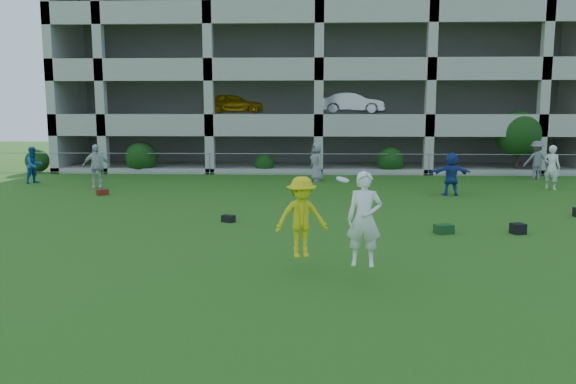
{
  "coord_description": "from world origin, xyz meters",
  "views": [
    {
      "loc": [
        -0.37,
        -11.64,
        3.57
      ],
      "look_at": [
        -0.99,
        3.0,
        1.4
      ],
      "focal_mm": 35.0,
      "sensor_mm": 36.0,
      "label": 1
    }
  ],
  "objects_px": {
    "bystander_c": "(316,162)",
    "frisbee_contest": "(321,218)",
    "bystander_f": "(536,160)",
    "crate_d": "(518,229)",
    "bystander_e": "(552,167)",
    "bystander_d": "(451,174)",
    "parking_garage": "(317,73)",
    "bystander_a": "(34,165)",
    "bystander_b": "(96,166)"
  },
  "relations": [
    {
      "from": "bystander_a",
      "to": "bystander_d",
      "type": "height_order",
      "value": "bystander_d"
    },
    {
      "from": "bystander_a",
      "to": "bystander_c",
      "type": "height_order",
      "value": "bystander_c"
    },
    {
      "from": "bystander_a",
      "to": "bystander_b",
      "type": "relative_size",
      "value": 0.89
    },
    {
      "from": "bystander_b",
      "to": "parking_garage",
      "type": "bearing_deg",
      "value": 38.73
    },
    {
      "from": "crate_d",
      "to": "frisbee_contest",
      "type": "height_order",
      "value": "frisbee_contest"
    },
    {
      "from": "bystander_c",
      "to": "bystander_f",
      "type": "height_order",
      "value": "bystander_f"
    },
    {
      "from": "bystander_f",
      "to": "crate_d",
      "type": "relative_size",
      "value": 5.62
    },
    {
      "from": "frisbee_contest",
      "to": "bystander_a",
      "type": "bearing_deg",
      "value": 132.89
    },
    {
      "from": "bystander_a",
      "to": "bystander_d",
      "type": "bearing_deg",
      "value": -71.21
    },
    {
      "from": "bystander_d",
      "to": "frisbee_contest",
      "type": "xyz_separation_m",
      "value": [
        -5.61,
        -11.65,
        0.37
      ]
    },
    {
      "from": "crate_d",
      "to": "bystander_a",
      "type": "bearing_deg",
      "value": 151.84
    },
    {
      "from": "bystander_b",
      "to": "bystander_c",
      "type": "bearing_deg",
      "value": 0.06
    },
    {
      "from": "parking_garage",
      "to": "bystander_d",
      "type": "bearing_deg",
      "value": -71.02
    },
    {
      "from": "frisbee_contest",
      "to": "parking_garage",
      "type": "distance_m",
      "value": 27.92
    },
    {
      "from": "bystander_c",
      "to": "frisbee_contest",
      "type": "bearing_deg",
      "value": -28.86
    },
    {
      "from": "bystander_a",
      "to": "bystander_e",
      "type": "distance_m",
      "value": 24.24
    },
    {
      "from": "bystander_b",
      "to": "bystander_f",
      "type": "bearing_deg",
      "value": -4.95
    },
    {
      "from": "bystander_b",
      "to": "bystander_e",
      "type": "xyz_separation_m",
      "value": [
        20.57,
        0.38,
        -0.0
      ]
    },
    {
      "from": "bystander_a",
      "to": "bystander_d",
      "type": "xyz_separation_m",
      "value": [
        19.29,
        -3.07,
        0.02
      ]
    },
    {
      "from": "bystander_f",
      "to": "parking_garage",
      "type": "bearing_deg",
      "value": -46.16
    },
    {
      "from": "bystander_d",
      "to": "crate_d",
      "type": "xyz_separation_m",
      "value": [
        0.16,
        -7.34,
        -0.75
      ]
    },
    {
      "from": "bystander_b",
      "to": "frisbee_contest",
      "type": "relative_size",
      "value": 0.86
    },
    {
      "from": "crate_d",
      "to": "parking_garage",
      "type": "bearing_deg",
      "value": 103.6
    },
    {
      "from": "bystander_d",
      "to": "bystander_e",
      "type": "xyz_separation_m",
      "value": [
        4.93,
        1.96,
        0.1
      ]
    },
    {
      "from": "bystander_b",
      "to": "parking_garage",
      "type": "distance_m",
      "value": 18.26
    },
    {
      "from": "bystander_c",
      "to": "frisbee_contest",
      "type": "height_order",
      "value": "frisbee_contest"
    },
    {
      "from": "bystander_e",
      "to": "bystander_b",
      "type": "bearing_deg",
      "value": 46.72
    },
    {
      "from": "frisbee_contest",
      "to": "bystander_d",
      "type": "bearing_deg",
      "value": 64.29
    },
    {
      "from": "bystander_a",
      "to": "bystander_b",
      "type": "xyz_separation_m",
      "value": [
        3.64,
        -1.5,
        0.11
      ]
    },
    {
      "from": "bystander_a",
      "to": "bystander_c",
      "type": "distance_m",
      "value": 13.78
    },
    {
      "from": "bystander_b",
      "to": "frisbee_contest",
      "type": "distance_m",
      "value": 16.6
    },
    {
      "from": "parking_garage",
      "to": "crate_d",
      "type": "bearing_deg",
      "value": -76.4
    },
    {
      "from": "parking_garage",
      "to": "bystander_a",
      "type": "bearing_deg",
      "value": -137.24
    },
    {
      "from": "bystander_d",
      "to": "bystander_e",
      "type": "relative_size",
      "value": 0.9
    },
    {
      "from": "bystander_a",
      "to": "bystander_f",
      "type": "bearing_deg",
      "value": -56.27
    },
    {
      "from": "crate_d",
      "to": "parking_garage",
      "type": "xyz_separation_m",
      "value": [
        -5.61,
        23.2,
        5.86
      ]
    },
    {
      "from": "bystander_b",
      "to": "bystander_f",
      "type": "xyz_separation_m",
      "value": [
        21.32,
        4.08,
        -0.01
      ]
    },
    {
      "from": "bystander_c",
      "to": "bystander_b",
      "type": "bearing_deg",
      "value": -102.89
    },
    {
      "from": "bystander_f",
      "to": "parking_garage",
      "type": "height_order",
      "value": "parking_garage"
    },
    {
      "from": "bystander_f",
      "to": "bystander_d",
      "type": "bearing_deg",
      "value": 41.25
    },
    {
      "from": "bystander_e",
      "to": "crate_d",
      "type": "height_order",
      "value": "bystander_e"
    },
    {
      "from": "bystander_e",
      "to": "frisbee_contest",
      "type": "bearing_deg",
      "value": 97.9
    },
    {
      "from": "bystander_f",
      "to": "frisbee_contest",
      "type": "height_order",
      "value": "frisbee_contest"
    },
    {
      "from": "bystander_e",
      "to": "parking_garage",
      "type": "relative_size",
      "value": 0.07
    },
    {
      "from": "bystander_a",
      "to": "bystander_e",
      "type": "height_order",
      "value": "bystander_e"
    },
    {
      "from": "bystander_d",
      "to": "crate_d",
      "type": "relative_size",
      "value": 5.14
    },
    {
      "from": "bystander_c",
      "to": "frisbee_contest",
      "type": "xyz_separation_m",
      "value": [
        -0.04,
        -16.08,
        0.31
      ]
    },
    {
      "from": "bystander_b",
      "to": "bystander_c",
      "type": "relative_size",
      "value": 1.05
    },
    {
      "from": "bystander_e",
      "to": "bystander_c",
      "type": "bearing_deg",
      "value": 32.39
    },
    {
      "from": "bystander_c",
      "to": "bystander_d",
      "type": "bearing_deg",
      "value": 22.79
    }
  ]
}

